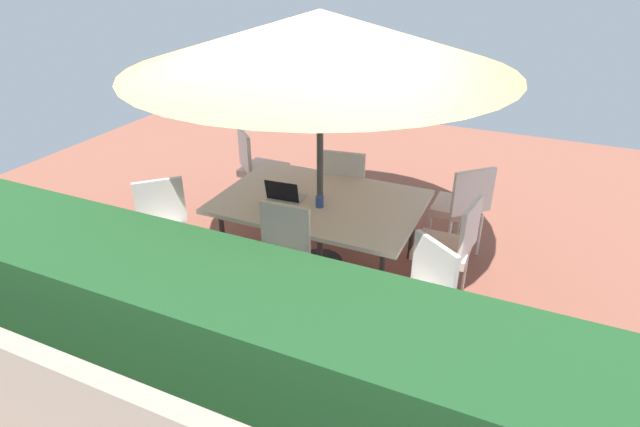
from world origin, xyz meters
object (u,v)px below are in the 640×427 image
object	(u,v)px
dining_table	(320,204)
cup	(320,202)
chair_northeast	(165,230)
chair_southwest	(462,205)
chair_northwest	(416,298)
chair_north	(279,259)
laptop	(285,195)
chair_south	(347,185)
chair_southeast	(258,166)
patio_umbrella	(320,41)
chair_west	(450,244)

from	to	relation	value
dining_table	cup	distance (m)	0.17
chair_northeast	chair_southwest	bearing A→B (deg)	-10.50
chair_northwest	chair_north	xyz separation A→B (m)	(1.16, -0.05, 0.00)
laptop	cup	distance (m)	0.35
chair_northeast	cup	world-z (taller)	chair_northeast
chair_south	chair_southwest	world-z (taller)	same
chair_northwest	chair_south	bearing A→B (deg)	162.49
chair_south	chair_northeast	size ratio (longest dim) A/B	1.00
chair_south	cup	distance (m)	0.94
chair_south	chair_southeast	world-z (taller)	same
chair_southwest	cup	distance (m)	1.48
laptop	chair_southwest	bearing A→B (deg)	-152.15
patio_umbrella	dining_table	bearing A→B (deg)	0.00
patio_umbrella	chair_northeast	distance (m)	2.14
chair_west	laptop	world-z (taller)	chair_west
laptop	dining_table	bearing A→B (deg)	-160.56
chair_southeast	chair_northeast	distance (m)	1.66
chair_southwest	chair_west	bearing A→B (deg)	49.90
chair_west	chair_south	world-z (taller)	same
dining_table	chair_north	bearing A→B (deg)	89.51
chair_west	chair_south	bearing A→B (deg)	-113.28
patio_umbrella	chair_west	xyz separation A→B (m)	(-1.23, 0.00, -1.60)
patio_umbrella	cup	bearing A→B (deg)	112.69
cup	chair_southwest	bearing A→B (deg)	-140.17
chair_south	chair_northwest	bearing A→B (deg)	117.85
chair_southeast	chair_southwest	size ratio (longest dim) A/B	1.00
laptop	chair_north	bearing A→B (deg)	108.53
patio_umbrella	laptop	bearing A→B (deg)	23.96
chair_west	dining_table	bearing A→B (deg)	-81.89
dining_table	chair_southeast	world-z (taller)	chair_southeast
chair_south	chair_southeast	size ratio (longest dim) A/B	1.00
laptop	cup	world-z (taller)	laptop
chair_west	chair_northeast	world-z (taller)	same
chair_southwest	chair_south	bearing A→B (deg)	-41.88
laptop	patio_umbrella	bearing A→B (deg)	-160.56
chair_northeast	laptop	bearing A→B (deg)	-7.50
chair_south	chair_southwest	distance (m)	1.21
chair_southwest	chair_northeast	distance (m)	2.85
patio_umbrella	chair_south	xyz separation A→B (m)	(0.03, -0.77, -1.60)
chair_southwest	chair_northeast	size ratio (longest dim) A/B	1.00
dining_table	chair_northeast	world-z (taller)	chair_northeast
dining_table	laptop	bearing A→B (deg)	23.96
chair_south	chair_north	distance (m)	1.58
chair_southwest	chair_north	distance (m)	2.01
chair_southeast	chair_northeast	size ratio (longest dim) A/B	1.00
chair_southwest	chair_southeast	bearing A→B (deg)	-44.76
dining_table	chair_north	xyz separation A→B (m)	(0.01, 0.81, -0.13)
chair_northeast	laptop	xyz separation A→B (m)	(-0.88, -0.67, 0.23)
patio_umbrella	chair_southeast	distance (m)	2.16
chair_southwest	laptop	bearing A→B (deg)	-11.10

